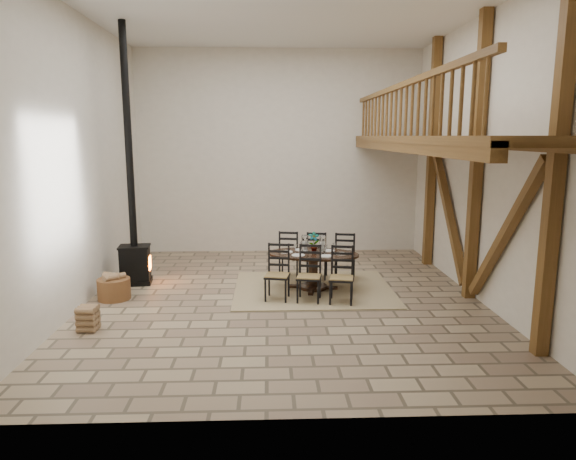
{
  "coord_description": "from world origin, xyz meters",
  "views": [
    {
      "loc": [
        -0.27,
        -8.9,
        2.9
      ],
      "look_at": [
        0.09,
        0.4,
        1.2
      ],
      "focal_mm": 32.0,
      "sensor_mm": 36.0,
      "label": 1
    }
  ],
  "objects_px": {
    "log_basket": "(114,288)",
    "log_stack": "(88,318)",
    "dining_table": "(313,270)",
    "wood_stove": "(133,227)"
  },
  "relations": [
    {
      "from": "log_basket",
      "to": "log_stack",
      "type": "bearing_deg",
      "value": -87.78
    },
    {
      "from": "wood_stove",
      "to": "log_basket",
      "type": "distance_m",
      "value": 1.36
    },
    {
      "from": "dining_table",
      "to": "log_basket",
      "type": "relative_size",
      "value": 3.75
    },
    {
      "from": "log_basket",
      "to": "log_stack",
      "type": "relative_size",
      "value": 1.51
    },
    {
      "from": "dining_table",
      "to": "wood_stove",
      "type": "height_order",
      "value": "wood_stove"
    },
    {
      "from": "wood_stove",
      "to": "log_basket",
      "type": "bearing_deg",
      "value": -104.69
    },
    {
      "from": "log_stack",
      "to": "wood_stove",
      "type": "bearing_deg",
      "value": 88.08
    },
    {
      "from": "dining_table",
      "to": "log_basket",
      "type": "xyz_separation_m",
      "value": [
        -3.65,
        -0.47,
        -0.17
      ]
    },
    {
      "from": "wood_stove",
      "to": "log_stack",
      "type": "distance_m",
      "value": 2.69
    },
    {
      "from": "wood_stove",
      "to": "log_stack",
      "type": "xyz_separation_m",
      "value": [
        -0.08,
        -2.51,
        -0.95
      ]
    }
  ]
}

